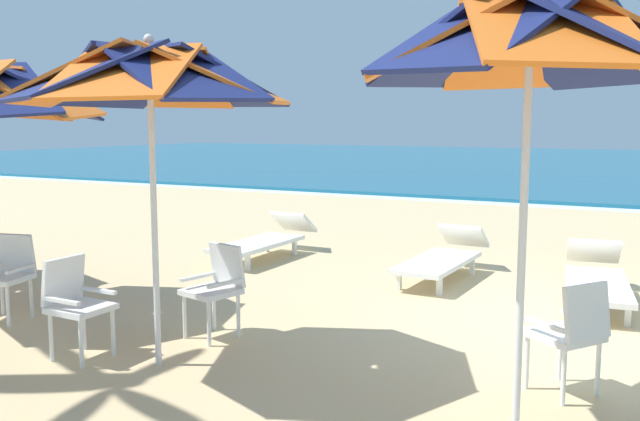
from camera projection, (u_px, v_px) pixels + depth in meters
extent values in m
plane|color=#D3B784|center=(555.00, 330.00, 6.63)|extent=(80.00, 80.00, 0.00)
cube|color=white|center=(625.00, 210.00, 15.63)|extent=(80.00, 0.70, 0.01)
cylinder|color=silver|center=(522.00, 259.00, 4.21)|extent=(0.05, 0.05, 2.33)
cube|color=orange|center=(620.00, 37.00, 3.99)|extent=(1.19, 1.12, 0.53)
cube|color=navy|center=(576.00, 44.00, 4.37)|extent=(1.13, 1.16, 0.53)
cube|color=orange|center=(513.00, 47.00, 4.55)|extent=(1.12, 1.19, 0.53)
cube|color=navy|center=(461.00, 45.00, 4.43)|extent=(1.16, 1.13, 0.53)
cube|color=orange|center=(442.00, 39.00, 4.08)|extent=(1.19, 1.12, 0.53)
cube|color=navy|center=(476.00, 30.00, 3.71)|extent=(1.13, 1.16, 0.53)
cube|color=orange|center=(552.00, 25.00, 3.53)|extent=(1.12, 1.19, 0.53)
cube|color=navy|center=(615.00, 29.00, 3.64)|extent=(1.16, 1.13, 0.53)
cube|color=white|center=(563.00, 335.00, 5.03)|extent=(0.61, 0.61, 0.05)
cube|color=white|center=(587.00, 312.00, 4.83)|extent=(0.31, 0.40, 0.40)
cube|color=white|center=(544.00, 324.00, 4.92)|extent=(0.35, 0.26, 0.03)
cube|color=white|center=(583.00, 317.00, 5.11)|extent=(0.35, 0.26, 0.03)
cylinder|color=white|center=(527.00, 362.00, 5.13)|extent=(0.04, 0.04, 0.41)
cylinder|color=white|center=(560.00, 355.00, 5.30)|extent=(0.04, 0.04, 0.41)
cylinder|color=white|center=(564.00, 377.00, 4.82)|extent=(0.04, 0.04, 0.41)
cylinder|color=white|center=(598.00, 369.00, 4.99)|extent=(0.04, 0.04, 0.41)
cylinder|color=silver|center=(155.00, 232.00, 5.53)|extent=(0.05, 0.05, 2.23)
cube|color=orange|center=(218.00, 75.00, 5.32)|extent=(1.27, 1.21, 0.48)
cube|color=navy|center=(210.00, 78.00, 5.72)|extent=(1.20, 1.28, 0.48)
cube|color=orange|center=(171.00, 80.00, 5.91)|extent=(1.21, 1.27, 0.48)
cube|color=navy|center=(120.00, 79.00, 5.78)|extent=(1.28, 1.20, 0.48)
cube|color=orange|center=(82.00, 76.00, 5.41)|extent=(1.27, 1.21, 0.48)
cube|color=navy|center=(81.00, 72.00, 5.02)|extent=(1.20, 1.28, 0.48)
cube|color=orange|center=(124.00, 70.00, 4.82)|extent=(1.21, 1.27, 0.48)
cube|color=navy|center=(184.00, 71.00, 4.95)|extent=(1.28, 1.20, 0.48)
sphere|color=silver|center=(149.00, 39.00, 5.33)|extent=(0.08, 0.08, 0.08)
cube|color=white|center=(81.00, 308.00, 5.76)|extent=(0.45, 0.45, 0.05)
cube|color=white|center=(63.00, 280.00, 5.83)|extent=(0.10, 0.42, 0.40)
cube|color=white|center=(99.00, 290.00, 5.92)|extent=(0.40, 0.05, 0.03)
cube|color=white|center=(62.00, 301.00, 5.57)|extent=(0.40, 0.05, 0.03)
cylinder|color=white|center=(113.00, 332.00, 5.86)|extent=(0.04, 0.04, 0.41)
cylinder|color=white|center=(81.00, 344.00, 5.55)|extent=(0.04, 0.04, 0.41)
cylinder|color=white|center=(84.00, 327.00, 6.03)|extent=(0.04, 0.04, 0.41)
cylinder|color=white|center=(51.00, 337.00, 5.72)|extent=(0.04, 0.04, 0.41)
cube|color=white|center=(211.00, 292.00, 6.33)|extent=(0.53, 0.53, 0.05)
cube|color=white|center=(227.00, 265.00, 6.45)|extent=(0.43, 0.19, 0.40)
cube|color=white|center=(225.00, 283.00, 6.18)|extent=(0.13, 0.39, 0.03)
cube|color=white|center=(197.00, 277.00, 6.44)|extent=(0.13, 0.39, 0.03)
cylinder|color=white|center=(209.00, 324.00, 6.11)|extent=(0.04, 0.04, 0.41)
cylinder|color=white|center=(185.00, 316.00, 6.34)|extent=(0.04, 0.04, 0.41)
cylinder|color=white|center=(238.00, 316.00, 6.37)|extent=(0.04, 0.04, 0.41)
cylinder|color=white|center=(214.00, 309.00, 6.60)|extent=(0.04, 0.04, 0.41)
cube|color=orange|center=(33.00, 91.00, 6.90)|extent=(1.37, 1.33, 0.62)
cube|color=navy|center=(37.00, 92.00, 7.34)|extent=(1.31, 1.42, 0.62)
cube|color=orange|center=(8.00, 93.00, 7.55)|extent=(1.33, 1.37, 0.62)
cube|color=white|center=(4.00, 278.00, 6.86)|extent=(0.53, 0.53, 0.05)
cube|color=white|center=(16.00, 253.00, 7.03)|extent=(0.43, 0.19, 0.40)
cube|color=white|center=(20.00, 269.00, 6.80)|extent=(0.13, 0.39, 0.03)
cylinder|color=white|center=(8.00, 307.00, 6.68)|extent=(0.04, 0.04, 0.41)
cylinder|color=white|center=(31.00, 298.00, 7.02)|extent=(0.04, 0.04, 0.41)
cylinder|color=white|center=(2.00, 296.00, 7.11)|extent=(0.04, 0.04, 0.41)
cube|color=white|center=(597.00, 285.00, 7.38)|extent=(0.88, 1.77, 0.06)
cube|color=white|center=(593.00, 251.00, 8.34)|extent=(0.67, 0.56, 0.36)
cube|color=white|center=(628.00, 316.00, 6.71)|extent=(0.06, 0.06, 0.22)
cube|color=white|center=(573.00, 311.00, 6.88)|extent=(0.06, 0.06, 0.22)
cube|color=white|center=(617.00, 287.00, 7.91)|extent=(0.06, 0.06, 0.22)
cube|color=white|center=(571.00, 283.00, 8.07)|extent=(0.06, 0.06, 0.22)
cube|color=white|center=(437.00, 262.00, 8.60)|extent=(0.70, 1.72, 0.06)
cube|color=white|center=(464.00, 236.00, 9.49)|extent=(0.62, 0.50, 0.36)
cube|color=white|center=(439.00, 286.00, 7.94)|extent=(0.06, 0.06, 0.22)
cube|color=white|center=(399.00, 281.00, 8.19)|extent=(0.06, 0.06, 0.22)
cube|color=white|center=(472.00, 266.00, 9.05)|extent=(0.06, 0.06, 0.22)
cube|color=white|center=(435.00, 262.00, 9.30)|extent=(0.06, 0.06, 0.22)
cube|color=white|center=(257.00, 244.00, 9.92)|extent=(0.66, 1.71, 0.06)
cube|color=white|center=(294.00, 222.00, 10.82)|extent=(0.61, 0.49, 0.36)
cube|color=white|center=(247.00, 263.00, 9.26)|extent=(0.06, 0.06, 0.22)
cube|color=white|center=(217.00, 259.00, 9.50)|extent=(0.06, 0.06, 0.22)
cube|color=white|center=(295.00, 248.00, 10.37)|extent=(0.06, 0.06, 0.22)
cube|color=white|center=(266.00, 245.00, 10.61)|extent=(0.06, 0.06, 0.22)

